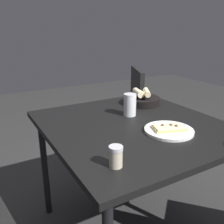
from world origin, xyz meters
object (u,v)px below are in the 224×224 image
Objects in this scene: chair_far at (123,109)px; dining_table at (133,135)px; pizza_plate at (169,130)px; pepper_shaker at (116,158)px; beer_glass at (130,106)px; bread_basket at (141,99)px.

dining_table is at bearing 60.97° from chair_far.
pizza_plate is 2.94× the size of pepper_shaker.
beer_glass is at bearing -83.63° from pizza_plate.
dining_table is 0.91m from chair_far.
beer_glass reaches higher than pepper_shaker.
dining_table is at bearing 65.40° from beer_glass.
pepper_shaker reaches higher than dining_table.
chair_far is at bearing -109.80° from pizza_plate.
pizza_plate is at bearing 70.20° from chair_far.
bread_basket is 0.27× the size of chair_far.
dining_table is 0.46m from pepper_shaker.
pizza_plate is 0.42m from pepper_shaker.
pepper_shaker is (0.36, 0.45, -0.02)m from beer_glass.
dining_table is 1.11× the size of chair_far.
bread_basket is at bearing -142.47° from beer_glass.
bread_basket is (-0.25, -0.27, 0.10)m from dining_table.
bread_basket is 1.82× the size of beer_glass.
beer_glass reaches higher than bread_basket.
beer_glass is at bearing 60.24° from chair_far.
pizza_plate is 0.48m from bread_basket.
pizza_plate is 0.28× the size of chair_far.
chair_far is (-0.74, -1.11, -0.25)m from pepper_shaker.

